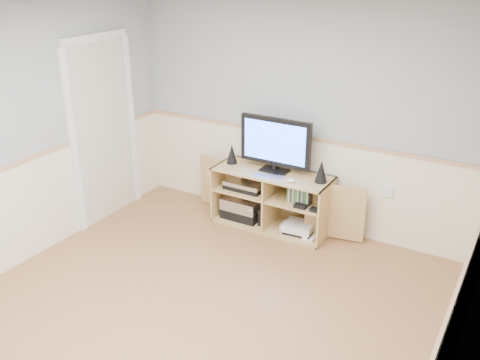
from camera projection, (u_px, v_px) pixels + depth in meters
name	position (u px, v px, depth m)	size (l,w,h in m)	color
room	(179.00, 187.00, 4.05)	(4.04, 4.54, 2.54)	#AB7E4C
media_cabinet	(274.00, 197.00, 5.97)	(2.06, 0.49, 0.65)	tan
monitor	(275.00, 143.00, 5.71)	(0.82, 0.18, 0.60)	black
speaker_left	(232.00, 154.00, 6.02)	(0.12, 0.12, 0.22)	black
speaker_right	(321.00, 171.00, 5.52)	(0.13, 0.13, 0.24)	black
keyboard	(268.00, 177.00, 5.68)	(0.31, 0.12, 0.01)	silver
mouse	(291.00, 181.00, 5.55)	(0.10, 0.06, 0.04)	white
av_components	(244.00, 201.00, 6.13)	(0.52, 0.33, 0.47)	black
game_consoles	(298.00, 228.00, 5.86)	(0.45, 0.30, 0.11)	white
game_cases	(301.00, 194.00, 5.69)	(0.26, 0.14, 0.19)	#3F8C3F
wall_outlet	(387.00, 191.00, 5.48)	(0.12, 0.03, 0.12)	white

